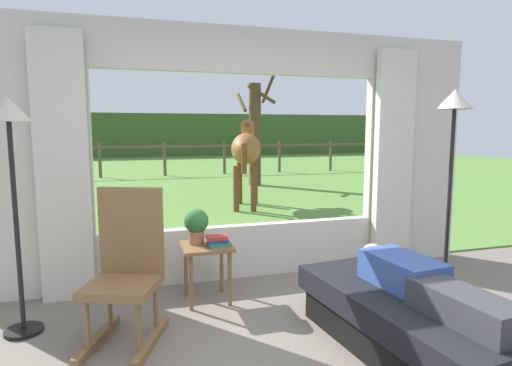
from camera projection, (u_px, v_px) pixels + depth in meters
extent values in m
cube|color=beige|center=(24.00, 160.00, 3.77)|extent=(1.15, 0.12, 2.55)
cube|color=beige|center=(411.00, 153.00, 4.93)|extent=(1.15, 0.12, 2.55)
cube|color=beige|center=(243.00, 250.00, 4.48)|extent=(2.90, 0.12, 0.55)
cube|color=beige|center=(243.00, 50.00, 4.22)|extent=(2.90, 0.12, 0.45)
cube|color=beige|center=(63.00, 169.00, 3.74)|extent=(0.44, 0.10, 2.40)
cube|color=beige|center=(393.00, 161.00, 4.71)|extent=(0.44, 0.10, 2.40)
cube|color=#568438|center=(163.00, 173.00, 14.86)|extent=(36.00, 21.68, 0.02)
cube|color=#3A5927|center=(149.00, 135.00, 24.06)|extent=(36.00, 2.00, 2.40)
cube|color=black|center=(413.00, 335.00, 2.97)|extent=(0.99, 1.64, 0.24)
cube|color=black|center=(414.00, 306.00, 2.94)|extent=(1.07, 1.79, 0.18)
cube|color=#334C8C|center=(402.00, 271.00, 3.06)|extent=(0.40, 0.63, 0.22)
cube|color=#333338|center=(464.00, 307.00, 2.49)|extent=(0.35, 0.71, 0.18)
sphere|color=tan|center=(373.00, 256.00, 3.42)|extent=(0.20, 0.20, 0.20)
cube|color=brown|center=(122.00, 286.00, 3.02)|extent=(0.62, 0.62, 0.06)
cube|color=brown|center=(131.00, 232.00, 3.18)|extent=(0.47, 0.23, 0.68)
cube|color=brown|center=(98.00, 339.00, 3.08)|extent=(0.30, 0.65, 0.06)
cube|color=brown|center=(151.00, 341.00, 3.05)|extent=(0.30, 0.65, 0.06)
cylinder|color=brown|center=(87.00, 324.00, 2.88)|extent=(0.04, 0.04, 0.38)
cylinder|color=brown|center=(139.00, 326.00, 2.85)|extent=(0.04, 0.04, 0.38)
cylinder|color=brown|center=(110.00, 302.00, 3.23)|extent=(0.04, 0.04, 0.38)
cylinder|color=brown|center=(156.00, 304.00, 3.20)|extent=(0.04, 0.04, 0.38)
cube|color=brown|center=(207.00, 246.00, 3.80)|extent=(0.44, 0.44, 0.03)
cylinder|color=brown|center=(191.00, 283.00, 3.62)|extent=(0.04, 0.04, 0.49)
cylinder|color=brown|center=(230.00, 279.00, 3.72)|extent=(0.04, 0.04, 0.49)
cylinder|color=brown|center=(186.00, 270.00, 3.94)|extent=(0.04, 0.04, 0.49)
cylinder|color=brown|center=(222.00, 267.00, 4.04)|extent=(0.04, 0.04, 0.49)
cylinder|color=#9E6042|center=(197.00, 237.00, 3.82)|extent=(0.14, 0.14, 0.12)
sphere|color=#2D6B2D|center=(196.00, 221.00, 3.80)|extent=(0.22, 0.22, 0.22)
cube|color=#337247|center=(219.00, 244.00, 3.75)|extent=(0.21, 0.16, 0.03)
cube|color=#23478C|center=(218.00, 241.00, 3.75)|extent=(0.18, 0.11, 0.03)
cube|color=#B22D28|center=(217.00, 237.00, 3.74)|extent=(0.20, 0.15, 0.03)
cylinder|color=black|center=(24.00, 330.00, 3.25)|extent=(0.28, 0.28, 0.03)
cylinder|color=black|center=(17.00, 230.00, 3.15)|extent=(0.04, 0.04, 1.60)
cone|color=beige|center=(8.00, 109.00, 3.04)|extent=(0.32, 0.32, 0.18)
cylinder|color=black|center=(444.00, 289.00, 4.10)|extent=(0.28, 0.28, 0.03)
cylinder|color=black|center=(449.00, 202.00, 3.99)|extent=(0.04, 0.04, 1.73)
cone|color=beige|center=(455.00, 99.00, 3.87)|extent=(0.32, 0.32, 0.18)
ellipsoid|color=brown|center=(246.00, 149.00, 8.17)|extent=(0.93, 1.35, 0.60)
cylinder|color=brown|center=(248.00, 132.00, 8.80)|extent=(0.44, 0.65, 0.53)
ellipsoid|color=brown|center=(248.00, 125.00, 9.02)|extent=(0.34, 0.52, 0.24)
cube|color=#593319|center=(248.00, 131.00, 8.72)|extent=(0.21, 0.43, 0.32)
cylinder|color=#593319|center=(244.00, 159.00, 7.59)|extent=(0.13, 0.13, 0.55)
cylinder|color=#593319|center=(240.00, 183.00, 8.68)|extent=(0.11, 0.11, 0.85)
cylinder|color=#593319|center=(255.00, 183.00, 8.67)|extent=(0.11, 0.11, 0.85)
cylinder|color=#593319|center=(236.00, 189.00, 7.85)|extent=(0.11, 0.11, 0.85)
cylinder|color=#593319|center=(253.00, 189.00, 7.84)|extent=(0.11, 0.11, 0.85)
cylinder|color=#4C3823|center=(255.00, 135.00, 11.45)|extent=(0.32, 0.32, 2.74)
cylinder|color=#47331E|center=(242.00, 102.00, 11.26)|extent=(0.15, 0.98, 0.55)
cylinder|color=#47331E|center=(270.00, 84.00, 11.47)|extent=(0.23, 0.98, 1.00)
cylinder|color=#47331E|center=(262.00, 94.00, 11.05)|extent=(0.86, 0.33, 0.48)
cylinder|color=brown|center=(29.00, 162.00, 12.75)|extent=(0.10, 0.10, 1.10)
cylinder|color=brown|center=(100.00, 160.00, 13.32)|extent=(0.10, 0.10, 1.10)
cylinder|color=brown|center=(165.00, 159.00, 13.89)|extent=(0.10, 0.10, 1.10)
cylinder|color=brown|center=(224.00, 158.00, 14.46)|extent=(0.10, 0.10, 1.10)
cylinder|color=brown|center=(279.00, 157.00, 15.03)|extent=(0.10, 0.10, 1.10)
cylinder|color=brown|center=(331.00, 156.00, 15.60)|extent=(0.10, 0.10, 1.10)
cylinder|color=brown|center=(378.00, 155.00, 16.17)|extent=(0.10, 0.10, 1.10)
cube|color=brown|center=(164.00, 147.00, 13.84)|extent=(16.00, 0.06, 0.08)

